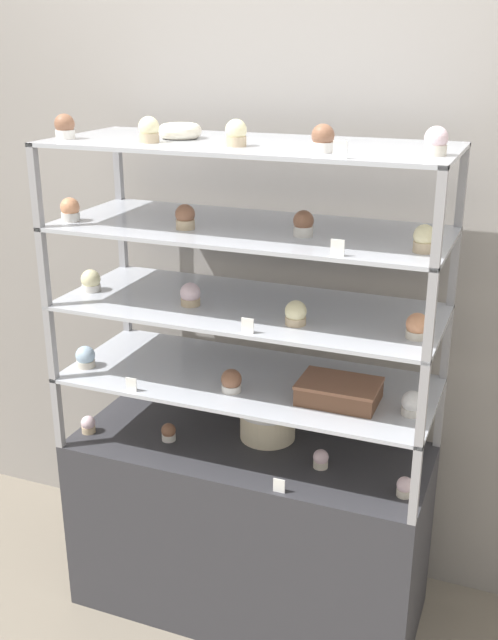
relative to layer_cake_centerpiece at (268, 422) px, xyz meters
The scene contains 35 objects.
ground_plane 0.70m from the layer_cake_centerpiece, 116.15° to the right, with size 20.00×20.00×0.00m, color gray.
back_wall 0.68m from the layer_cake_centerpiece, 96.88° to the left, with size 8.00×0.05×2.60m.
display_base 0.39m from the layer_cake_centerpiece, 116.15° to the right, with size 1.18×0.49×0.64m.
display_riser_lower 0.20m from the layer_cake_centerpiece, 116.15° to the right, with size 1.18×0.49×0.25m.
display_riser_middle 0.43m from the layer_cake_centerpiece, 116.15° to the right, with size 1.18×0.49×0.25m.
display_riser_upper 0.67m from the layer_cake_centerpiece, 116.15° to the right, with size 1.18×0.49×0.25m.
display_riser_top 0.92m from the layer_cake_centerpiece, 116.15° to the right, with size 1.18×0.49×0.25m.
layer_cake_centerpiece is the anchor object (origin of this frame).
sheet_cake_frosted 0.38m from the layer_cake_centerpiece, 25.95° to the right, with size 0.24×0.17×0.06m.
cupcake_0 0.62m from the layer_cake_centerpiece, 161.58° to the right, with size 0.05×0.05×0.06m.
cupcake_1 0.33m from the layer_cake_centerpiece, 155.01° to the right, with size 0.05×0.05×0.06m.
cupcake_2 0.25m from the layer_cake_centerpiece, 28.44° to the right, with size 0.05×0.05×0.06m.
cupcake_3 0.53m from the layer_cake_centerpiece, 20.11° to the right, with size 0.05×0.05×0.06m.
price_tag_0 0.34m from the layer_cake_centerpiece, 64.03° to the right, with size 0.04×0.00×0.04m.
cupcake_4 0.64m from the layer_cake_centerpiece, 161.45° to the right, with size 0.06×0.06×0.07m.
cupcake_5 0.30m from the layer_cake_centerpiece, 105.50° to the right, with size 0.06×0.06×0.07m.
cupcake_6 0.56m from the layer_cake_centerpiece, 15.74° to the right, with size 0.06×0.06×0.07m.
price_tag_1 0.50m from the layer_cake_centerpiece, 138.39° to the right, with size 0.04×0.00×0.04m.
cupcake_7 0.75m from the layer_cake_centerpiece, 166.85° to the right, with size 0.06×0.06×0.07m.
cupcake_8 0.53m from the layer_cake_centerpiece, 145.24° to the right, with size 0.06×0.06×0.07m.
cupcake_9 0.53m from the layer_cake_centerpiece, 51.22° to the right, with size 0.06×0.06×0.07m.
cupcake_10 0.70m from the layer_cake_centerpiece, 18.47° to the right, with size 0.06×0.06×0.07m.
price_tag_2 0.55m from the layer_cake_centerpiece, 81.25° to the right, with size 0.04×0.00×0.04m.
cupcake_11 0.94m from the layer_cake_centerpiece, 160.11° to the right, with size 0.06×0.06×0.07m.
cupcake_12 0.77m from the layer_cake_centerpiece, 139.85° to the right, with size 0.06×0.06×0.07m.
cupcake_13 0.74m from the layer_cake_centerpiece, 40.53° to the right, with size 0.06×0.06×0.07m.
cupcake_14 0.89m from the layer_cake_centerpiece, 19.85° to the right, with size 0.06×0.06×0.07m.
price_tag_3 0.82m from the layer_cake_centerpiece, 45.67° to the right, with size 0.04×0.00×0.04m.
cupcake_15 1.14m from the layer_cake_centerpiece, 160.47° to the right, with size 0.06×0.06×0.07m.
cupcake_16 1.03m from the layer_cake_centerpiece, 148.19° to the right, with size 0.06×0.06×0.07m.
cupcake_17 0.98m from the layer_cake_centerpiece, 102.17° to the right, with size 0.06×0.06×0.07m.
cupcake_18 1.01m from the layer_cake_centerpiece, 43.72° to the right, with size 0.06×0.06×0.07m.
cupcake_19 1.10m from the layer_cake_centerpiece, 17.87° to the right, with size 0.06×0.06×0.07m.
price_tag_4 1.04m from the layer_cake_centerpiece, 46.04° to the right, with size 0.04×0.00×0.04m.
donut_glazed 0.99m from the layer_cake_centerpiece, 165.93° to the right, with size 0.13×0.13×0.04m.
Camera 1 is at (0.80, -2.03, 1.89)m, focal length 42.00 mm.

